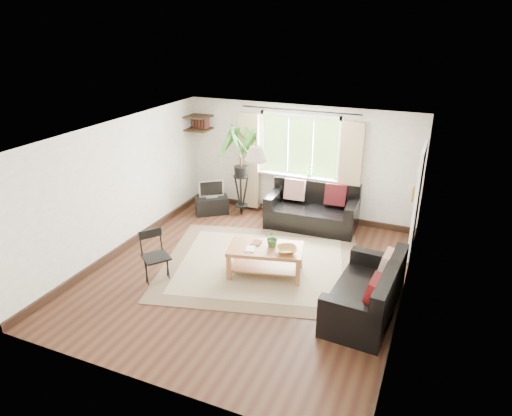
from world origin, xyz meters
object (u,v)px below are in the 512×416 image
at_px(sofa_back, 312,208).
at_px(coffee_table, 265,261).
at_px(palm_stand, 241,172).
at_px(sofa_right, 365,289).
at_px(folding_chair, 156,258).
at_px(tv_stand, 212,205).

bearing_deg(sofa_back, coffee_table, -97.02).
bearing_deg(sofa_back, palm_stand, 176.67).
distance_m(sofa_right, folding_chair, 3.30).
relative_size(tv_stand, palm_stand, 0.36).
xyz_separation_m(coffee_table, folding_chair, (-1.55, -0.89, 0.17)).
height_order(sofa_back, palm_stand, palm_stand).
distance_m(sofa_back, tv_stand, 2.25).
bearing_deg(folding_chair, palm_stand, 34.09).
bearing_deg(coffee_table, tv_stand, 136.38).
relative_size(sofa_right, tv_stand, 2.42).
distance_m(tv_stand, folding_chair, 2.91).
distance_m(sofa_back, sofa_right, 3.02).
height_order(tv_stand, palm_stand, palm_stand).
xyz_separation_m(sofa_right, palm_stand, (-3.15, 2.61, 0.58)).
relative_size(sofa_right, palm_stand, 0.87).
bearing_deg(palm_stand, tv_stand, -163.86).
bearing_deg(folding_chair, sofa_back, 6.63).
height_order(sofa_back, folding_chair, sofa_back).
xyz_separation_m(coffee_table, palm_stand, (-1.43, 2.15, 0.72)).
xyz_separation_m(sofa_back, palm_stand, (-1.60, 0.03, 0.55)).
relative_size(sofa_back, tv_stand, 2.60).
bearing_deg(sofa_back, folding_chair, -122.07).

